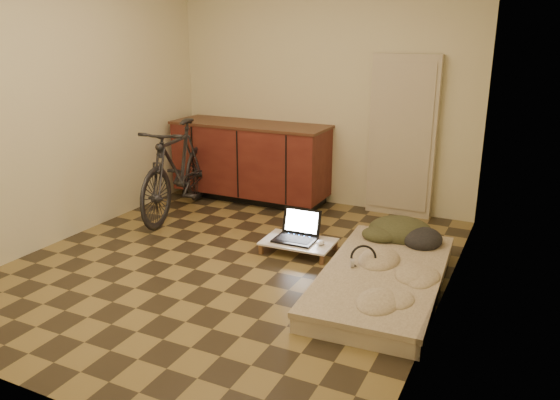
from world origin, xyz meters
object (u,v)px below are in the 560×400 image
at_px(futon, 383,279).
at_px(lap_desk, 299,242).
at_px(bicycle, 178,164).
at_px(laptop, 297,233).

distance_m(futon, lap_desk, 0.96).
bearing_deg(lap_desk, bicycle, 163.40).
xyz_separation_m(lap_desk, laptop, (-0.03, 0.04, 0.07)).
relative_size(bicycle, lap_desk, 2.61).
relative_size(futon, laptop, 5.00).
relative_size(futon, lap_desk, 2.85).
distance_m(bicycle, lap_desk, 1.73).
xyz_separation_m(bicycle, lap_desk, (1.61, -0.42, -0.46)).
xyz_separation_m(futon, lap_desk, (-0.89, 0.37, 0.01)).
bearing_deg(futon, lap_desk, 153.70).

